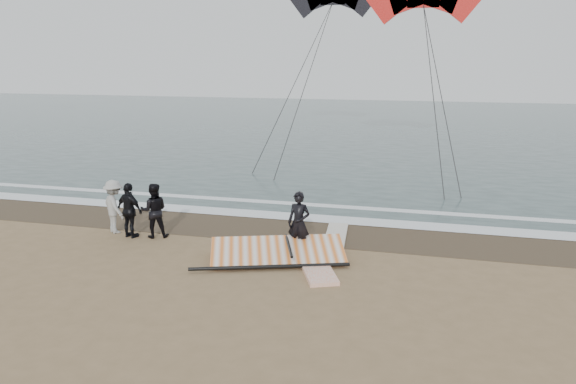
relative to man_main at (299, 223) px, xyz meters
name	(u,v)px	position (x,y,z in m)	size (l,w,h in m)	color
ground	(267,286)	(-0.18, -2.47, -0.88)	(120.00, 120.00, 0.00)	#8C704C
sea	(386,126)	(-0.18, 30.53, -0.86)	(120.00, 54.00, 0.02)	#233838
wet_sand	(308,231)	(-0.18, 2.03, -0.87)	(120.00, 2.80, 0.01)	#4C3D2B
foam_near	(317,218)	(-0.18, 3.43, -0.85)	(120.00, 0.90, 0.01)	white
foam_far	(326,206)	(-0.18, 5.13, -0.85)	(120.00, 0.45, 0.01)	white
man_main	(299,223)	(0.00, 0.00, 0.00)	(0.64, 0.42, 1.75)	black
board_white	(315,265)	(0.67, -0.99, -0.82)	(0.72, 2.58, 0.10)	white
board_cream	(336,235)	(0.77, 1.69, -0.83)	(0.61, 2.31, 0.10)	silver
trio_cluster	(131,209)	(-5.33, 0.28, -0.04)	(2.51, 1.21, 1.68)	black
sail_rig	(277,252)	(-0.47, -0.59, -0.68)	(3.93, 2.79, 0.49)	black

